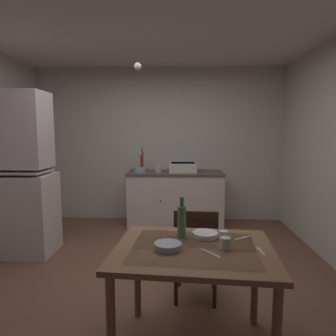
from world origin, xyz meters
name	(u,v)px	position (x,y,z in m)	size (l,w,h in m)	color
ground_plane	(145,277)	(0.00, 0.00, 0.00)	(5.34, 5.34, 0.00)	brown
wall_back	(159,145)	(0.00, 2.22, 1.31)	(4.31, 0.10, 2.61)	silver
ceiling_slab	(143,14)	(0.00, 0.00, 2.66)	(4.31, 4.44, 0.10)	silver
hutch_cabinet	(17,179)	(-1.66, 0.59, 0.95)	(0.86, 0.56, 2.02)	silver
counter_cabinet	(176,198)	(0.29, 1.85, 0.44)	(1.56, 0.64, 0.88)	silver
sink_basin	(183,167)	(0.41, 1.85, 0.96)	(0.44, 0.34, 0.15)	white
hand_pump	(142,161)	(-0.27, 1.90, 1.05)	(0.05, 0.27, 0.39)	maroon
mixing_bowl_counter	(140,170)	(-0.29, 1.80, 0.92)	(0.21, 0.21, 0.07)	#9EB2C6
stoneware_crock	(158,168)	(0.01, 1.81, 0.95)	(0.11, 0.11, 0.13)	beige
dining_table	(194,262)	(0.46, -1.07, 0.66)	(1.13, 0.92, 0.76)	brown
chair_far_side	(196,252)	(0.51, -0.42, 0.46)	(0.43, 0.43, 0.87)	#392715
serving_bowl_wide	(205,235)	(0.55, -0.86, 0.78)	(0.19, 0.19, 0.04)	white
soup_bowl_small	(168,246)	(0.28, -1.11, 0.78)	(0.18, 0.18, 0.04)	#9EB2C6
teacup_cream	(225,243)	(0.67, -1.09, 0.80)	(0.07, 0.07, 0.08)	#ADD1C1
mug_dark	(223,236)	(0.68, -0.93, 0.80)	(0.06, 0.06, 0.07)	white
glass_bottle	(182,220)	(0.38, -0.86, 0.88)	(0.06, 0.06, 0.30)	#4C7F56
table_knife	(210,253)	(0.56, -1.17, 0.76)	(0.18, 0.02, 0.01)	silver
teaspoon_near_bowl	(261,252)	(0.89, -1.13, 0.76)	(0.14, 0.02, 0.01)	beige
teaspoon_by_cup	(242,238)	(0.82, -0.88, 0.76)	(0.14, 0.02, 0.01)	beige
pendant_bulb	(138,66)	(-0.10, 0.33, 2.24)	(0.08, 0.08, 0.08)	#F9EFCC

